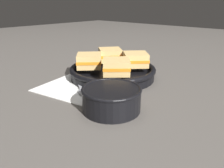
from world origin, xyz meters
The scene contains 9 objects.
ground_plane centered at (0.00, 0.00, 0.00)m, with size 4.00×4.00×0.00m, color #56514C.
napkin centered at (-0.08, 0.01, 0.00)m, with size 0.25×0.23×0.00m.
soup_bowl centered at (0.10, -0.02, 0.03)m, with size 0.15×0.15×0.06m.
spoon centered at (-0.05, 0.00, 0.01)m, with size 0.14×0.09×0.01m.
skillet centered at (-0.06, 0.16, 0.02)m, with size 0.30×0.30×0.04m.
sandwich_near_left centered at (0.00, 0.11, 0.07)m, with size 0.12×0.12×0.05m.
sandwich_near_right centered at (-0.01, 0.22, 0.07)m, with size 0.12×0.12×0.05m.
sandwich_far_left centered at (-0.12, 0.21, 0.07)m, with size 0.12×0.12×0.05m.
sandwich_far_right centered at (-0.12, 0.10, 0.07)m, with size 0.12×0.12×0.05m.
Camera 1 is at (0.43, -0.39, 0.25)m, focal length 35.00 mm.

